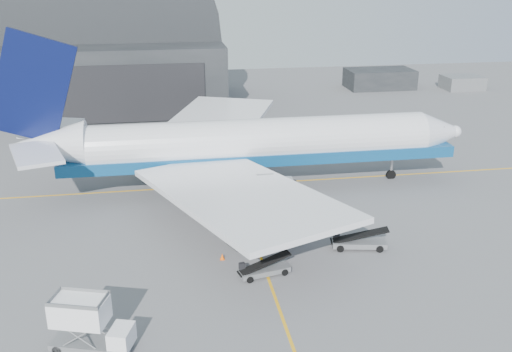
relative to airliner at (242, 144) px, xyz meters
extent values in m
plane|color=#565659|center=(-0.80, -18.98, -5.37)|extent=(200.00, 200.00, 0.00)
cube|color=orange|center=(-0.80, 1.02, -5.36)|extent=(80.00, 0.25, 0.02)
cube|color=orange|center=(-0.80, -20.98, -5.36)|extent=(0.25, 40.00, 0.02)
cube|color=black|center=(-22.80, 46.02, 0.63)|extent=(50.00, 28.00, 12.00)
cube|color=black|center=(-22.80, 31.92, -0.37)|extent=(42.00, 0.40, 9.50)
cube|color=black|center=(37.20, 53.02, -5.37)|extent=(14.00, 8.00, 4.00)
cube|color=slate|center=(54.20, 49.02, -5.37)|extent=(8.00, 6.00, 2.80)
cylinder|color=white|center=(2.24, 0.00, 0.31)|extent=(39.33, 5.24, 5.24)
cone|color=white|center=(24.30, 0.00, 0.31)|extent=(4.81, 5.24, 5.24)
sphere|color=white|center=(26.49, 0.00, 0.31)|extent=(1.53, 1.53, 1.53)
cone|color=white|center=(-21.25, 0.00, 0.97)|extent=(7.65, 5.24, 5.24)
cube|color=black|center=(22.99, 0.00, 0.97)|extent=(2.84, 2.40, 0.76)
cube|color=navy|center=(2.24, 0.00, -1.38)|extent=(45.88, 5.30, 1.31)
cube|color=white|center=(-2.13, -13.11, -0.78)|extent=(20.14, 26.79, 1.59)
cube|color=white|center=(-2.13, 13.11, -0.78)|extent=(20.14, 26.79, 1.59)
cube|color=white|center=(-21.80, -4.92, 1.62)|extent=(6.69, 9.14, 0.38)
cube|color=white|center=(-21.80, 4.92, 1.62)|extent=(6.69, 9.14, 0.38)
cube|color=#070E38|center=(-22.34, 0.00, 7.41)|extent=(10.13, 0.55, 12.58)
cylinder|color=gray|center=(1.14, -8.74, -2.53)|extent=(5.68, 2.95, 2.95)
cylinder|color=gray|center=(1.14, 8.74, -2.53)|extent=(5.68, 2.95, 2.95)
cylinder|color=#A5A5AA|center=(18.62, 0.00, -3.84)|extent=(0.31, 0.31, 3.06)
cylinder|color=black|center=(18.62, 0.00, -4.88)|extent=(1.20, 0.38, 1.20)
cylinder|color=black|center=(0.05, -3.50, -4.77)|extent=(1.42, 0.49, 1.42)
cylinder|color=black|center=(0.05, 3.50, -4.77)|extent=(1.42, 0.49, 1.42)
cube|color=slate|center=(-14.62, -28.45, -4.89)|extent=(5.65, 3.60, 0.44)
cube|color=white|center=(-12.45, -29.14, -4.18)|extent=(1.95, 2.35, 1.40)
cube|color=black|center=(-11.83, -29.34, -3.96)|extent=(0.57, 1.61, 0.79)
cube|color=white|center=(-15.13, -28.29, -2.39)|extent=(4.17, 3.21, 1.75)
cylinder|color=black|center=(-12.42, -28.18, -5.02)|extent=(0.75, 0.46, 0.70)
cylinder|color=black|center=(-16.83, -28.71, -5.02)|extent=(0.75, 0.46, 0.70)
cylinder|color=black|center=(-16.27, -26.96, -5.02)|extent=(0.75, 0.46, 0.70)
cube|color=black|center=(-1.46, -14.53, -4.84)|extent=(4.35, 3.48, 0.86)
cube|color=white|center=(-0.93, -14.29, -4.08)|extent=(1.92, 2.12, 0.86)
cylinder|color=black|center=(0.15, -14.86, -4.98)|extent=(0.92, 0.66, 0.86)
cylinder|color=black|center=(-0.62, -13.11, -4.98)|extent=(0.92, 0.66, 0.86)
cylinder|color=black|center=(-2.30, -15.94, -4.98)|extent=(0.92, 0.66, 0.86)
cylinder|color=black|center=(-3.07, -14.19, -4.98)|extent=(0.92, 0.66, 0.86)
cube|color=slate|center=(-1.05, -20.59, -4.92)|extent=(4.63, 2.45, 0.45)
cube|color=black|center=(-1.05, -20.59, -4.22)|extent=(4.80, 2.03, 1.28)
cube|color=black|center=(-2.93, -20.46, -4.42)|extent=(0.58, 0.50, 0.60)
cylinder|color=black|center=(0.67, -20.91, -5.07)|extent=(0.64, 0.38, 0.60)
cylinder|color=black|center=(0.35, -19.55, -5.07)|extent=(0.64, 0.38, 0.60)
cylinder|color=black|center=(-2.45, -21.63, -5.07)|extent=(0.64, 0.38, 0.60)
cylinder|color=black|center=(-2.77, -20.27, -5.07)|extent=(0.64, 0.38, 0.60)
cube|color=slate|center=(8.58, -17.14, -4.85)|extent=(5.24, 2.58, 0.51)
cube|color=black|center=(8.58, -17.14, -4.06)|extent=(5.45, 2.08, 1.45)
cube|color=black|center=(6.68, -16.16, -4.29)|extent=(0.64, 0.55, 0.68)
cylinder|color=black|center=(10.23, -18.25, -5.03)|extent=(0.72, 0.40, 0.68)
cylinder|color=black|center=(10.52, -16.68, -5.03)|extent=(0.72, 0.40, 0.68)
cylinder|color=black|center=(6.65, -17.60, -5.03)|extent=(0.72, 0.40, 0.68)
cylinder|color=black|center=(6.93, -16.03, -5.03)|extent=(0.72, 0.40, 0.68)
cube|color=#FF5B08|center=(-4.29, -17.25, -5.35)|extent=(0.40, 0.40, 0.03)
cone|color=#FF5B08|center=(-4.29, -17.25, -5.08)|extent=(0.40, 0.40, 0.58)
camera|label=1|loc=(-8.69, -62.72, 19.65)|focal=40.00mm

